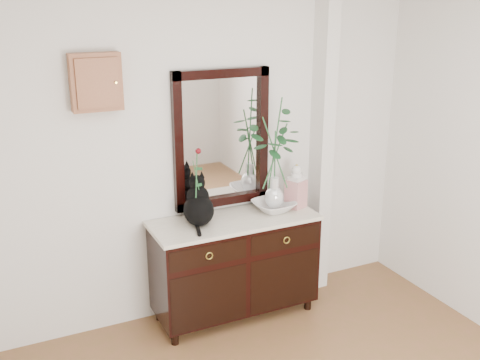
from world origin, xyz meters
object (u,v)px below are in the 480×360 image
lotus_bowl (274,206)px  ginger_jar (296,186)px  cat (198,201)px  sideboard (235,262)px

lotus_bowl → ginger_jar: (0.21, 0.00, 0.14)m
cat → ginger_jar: (0.86, 0.00, -0.00)m
lotus_bowl → sideboard: bearing=-176.6°
lotus_bowl → cat: bearing=179.9°
sideboard → ginger_jar: size_ratio=3.59×
cat → lotus_bowl: cat is taller
cat → ginger_jar: size_ratio=1.02×
sideboard → cat: 0.64m
lotus_bowl → ginger_jar: ginger_jar is taller
sideboard → lotus_bowl: 0.55m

